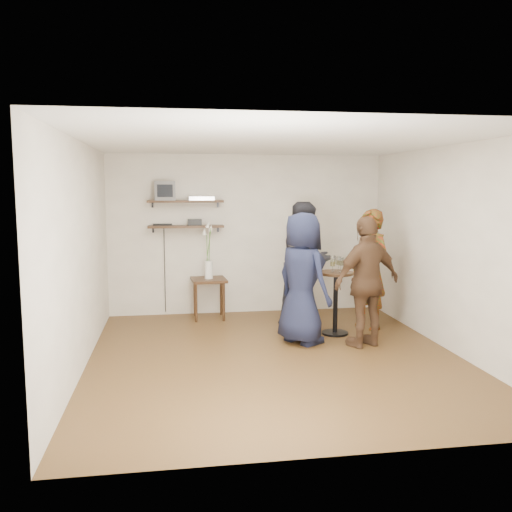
{
  "coord_description": "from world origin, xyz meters",
  "views": [
    {
      "loc": [
        -1.23,
        -6.31,
        2.07
      ],
      "look_at": [
        -0.18,
        0.4,
        1.21
      ],
      "focal_mm": 38.0,
      "sensor_mm": 36.0,
      "label": 1
    }
  ],
  "objects_px": {
    "side_table": "(209,285)",
    "person_navy": "(302,278)",
    "radio": "(195,222)",
    "person_brown": "(367,282)",
    "person_dark": "(306,264)",
    "crt_monitor": "(165,191)",
    "drinks_table": "(336,294)",
    "dvd_deck": "(201,198)",
    "person_plaid": "(370,269)"
  },
  "relations": [
    {
      "from": "radio",
      "to": "person_brown",
      "type": "distance_m",
      "value": 3.05
    },
    {
      "from": "side_table",
      "to": "person_brown",
      "type": "xyz_separation_m",
      "value": [
        1.93,
        -1.83,
        0.32
      ]
    },
    {
      "from": "crt_monitor",
      "to": "person_brown",
      "type": "relative_size",
      "value": 0.19
    },
    {
      "from": "side_table",
      "to": "person_plaid",
      "type": "bearing_deg",
      "value": -21.91
    },
    {
      "from": "drinks_table",
      "to": "person_navy",
      "type": "relative_size",
      "value": 0.51
    },
    {
      "from": "dvd_deck",
      "to": "drinks_table",
      "type": "bearing_deg",
      "value": -39.15
    },
    {
      "from": "drinks_table",
      "to": "person_plaid",
      "type": "relative_size",
      "value": 0.51
    },
    {
      "from": "radio",
      "to": "person_brown",
      "type": "xyz_separation_m",
      "value": [
        2.12,
        -2.08,
        -0.66
      ]
    },
    {
      "from": "side_table",
      "to": "person_dark",
      "type": "relative_size",
      "value": 0.35
    },
    {
      "from": "crt_monitor",
      "to": "side_table",
      "type": "height_order",
      "value": "crt_monitor"
    },
    {
      "from": "dvd_deck",
      "to": "person_dark",
      "type": "distance_m",
      "value": 1.98
    },
    {
      "from": "dvd_deck",
      "to": "radio",
      "type": "relative_size",
      "value": 1.82
    },
    {
      "from": "person_brown",
      "to": "crt_monitor",
      "type": "bearing_deg",
      "value": -58.46
    },
    {
      "from": "crt_monitor",
      "to": "person_navy",
      "type": "relative_size",
      "value": 0.18
    },
    {
      "from": "person_brown",
      "to": "person_plaid",
      "type": "bearing_deg",
      "value": -132.47
    },
    {
      "from": "radio",
      "to": "person_plaid",
      "type": "relative_size",
      "value": 0.12
    },
    {
      "from": "radio",
      "to": "side_table",
      "type": "distance_m",
      "value": 1.03
    },
    {
      "from": "crt_monitor",
      "to": "person_navy",
      "type": "distance_m",
      "value": 2.78
    },
    {
      "from": "crt_monitor",
      "to": "person_plaid",
      "type": "height_order",
      "value": "crt_monitor"
    },
    {
      "from": "drinks_table",
      "to": "person_brown",
      "type": "relative_size",
      "value": 0.52
    },
    {
      "from": "person_navy",
      "to": "radio",
      "type": "bearing_deg",
      "value": 5.26
    },
    {
      "from": "crt_monitor",
      "to": "person_navy",
      "type": "height_order",
      "value": "crt_monitor"
    },
    {
      "from": "dvd_deck",
      "to": "drinks_table",
      "type": "xyz_separation_m",
      "value": [
        1.79,
        -1.46,
        -1.32
      ]
    },
    {
      "from": "person_dark",
      "to": "dvd_deck",
      "type": "bearing_deg",
      "value": 125.83
    },
    {
      "from": "radio",
      "to": "drinks_table",
      "type": "xyz_separation_m",
      "value": [
        1.9,
        -1.46,
        -0.94
      ]
    },
    {
      "from": "crt_monitor",
      "to": "person_dark",
      "type": "xyz_separation_m",
      "value": [
        2.08,
        -0.85,
        -1.09
      ]
    },
    {
      "from": "person_dark",
      "to": "person_brown",
      "type": "bearing_deg",
      "value": -92.61
    },
    {
      "from": "side_table",
      "to": "drinks_table",
      "type": "height_order",
      "value": "drinks_table"
    },
    {
      "from": "side_table",
      "to": "drinks_table",
      "type": "distance_m",
      "value": 2.09
    },
    {
      "from": "side_table",
      "to": "person_plaid",
      "type": "distance_m",
      "value": 2.51
    },
    {
      "from": "drinks_table",
      "to": "radio",
      "type": "bearing_deg",
      "value": 142.52
    },
    {
      "from": "radio",
      "to": "person_navy",
      "type": "xyz_separation_m",
      "value": [
        1.33,
        -1.8,
        -0.64
      ]
    },
    {
      "from": "person_navy",
      "to": "dvd_deck",
      "type": "bearing_deg",
      "value": 2.91
    },
    {
      "from": "drinks_table",
      "to": "person_navy",
      "type": "distance_m",
      "value": 0.73
    },
    {
      "from": "person_plaid",
      "to": "person_navy",
      "type": "height_order",
      "value": "person_plaid"
    },
    {
      "from": "radio",
      "to": "person_dark",
      "type": "bearing_deg",
      "value": -27.71
    },
    {
      "from": "crt_monitor",
      "to": "person_navy",
      "type": "xyz_separation_m",
      "value": [
        1.79,
        -1.8,
        -1.14
      ]
    },
    {
      "from": "side_table",
      "to": "person_navy",
      "type": "xyz_separation_m",
      "value": [
        1.13,
        -1.55,
        0.34
      ]
    },
    {
      "from": "person_navy",
      "to": "person_brown",
      "type": "bearing_deg",
      "value": -140.81
    },
    {
      "from": "person_dark",
      "to": "person_navy",
      "type": "height_order",
      "value": "person_dark"
    },
    {
      "from": "person_navy",
      "to": "person_brown",
      "type": "height_order",
      "value": "person_navy"
    },
    {
      "from": "person_dark",
      "to": "person_navy",
      "type": "relative_size",
      "value": 1.06
    },
    {
      "from": "side_table",
      "to": "crt_monitor",
      "type": "bearing_deg",
      "value": 159.14
    },
    {
      "from": "crt_monitor",
      "to": "person_brown",
      "type": "distance_m",
      "value": 3.52
    },
    {
      "from": "person_plaid",
      "to": "person_navy",
      "type": "distance_m",
      "value": 1.33
    },
    {
      "from": "crt_monitor",
      "to": "person_dark",
      "type": "height_order",
      "value": "crt_monitor"
    },
    {
      "from": "person_plaid",
      "to": "person_brown",
      "type": "bearing_deg",
      "value": -47.53
    },
    {
      "from": "radio",
      "to": "person_navy",
      "type": "relative_size",
      "value": 0.13
    },
    {
      "from": "person_dark",
      "to": "person_plaid",
      "type": "bearing_deg",
      "value": -45.08
    },
    {
      "from": "dvd_deck",
      "to": "person_plaid",
      "type": "bearing_deg",
      "value": -26.21
    }
  ]
}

